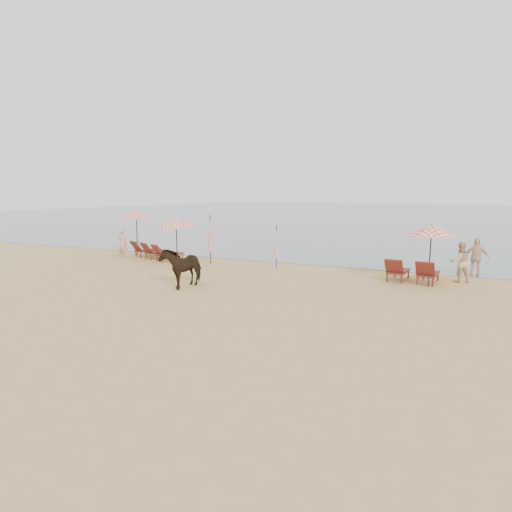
{
  "coord_description": "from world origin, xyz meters",
  "views": [
    {
      "loc": [
        7.44,
        -10.52,
        3.62
      ],
      "look_at": [
        0.0,
        5.0,
        1.1
      ],
      "focal_mm": 30.0,
      "sensor_mm": 36.0,
      "label": 1
    }
  ],
  "objects_px": {
    "umbrella_closed_left": "(210,234)",
    "beachgoer_right_a": "(460,262)",
    "beachgoer_right_b": "(476,258)",
    "lounger_cluster_left": "(155,251)",
    "lounger_cluster_right": "(412,271)",
    "cow": "(182,267)",
    "beachgoer_left": "(123,244)",
    "umbrella_open_left_b": "(176,222)",
    "umbrella_open_left_a": "(136,215)",
    "umbrella_closed_right": "(276,242)",
    "umbrella_open_right": "(431,230)"
  },
  "relations": [
    {
      "from": "umbrella_closed_left",
      "to": "beachgoer_right_a",
      "type": "relative_size",
      "value": 1.52
    },
    {
      "from": "umbrella_closed_left",
      "to": "beachgoer_right_b",
      "type": "relative_size",
      "value": 1.48
    },
    {
      "from": "lounger_cluster_left",
      "to": "beachgoer_right_a",
      "type": "distance_m",
      "value": 15.42
    },
    {
      "from": "lounger_cluster_right",
      "to": "umbrella_closed_left",
      "type": "bearing_deg",
      "value": -178.32
    },
    {
      "from": "cow",
      "to": "beachgoer_right_b",
      "type": "bearing_deg",
      "value": 37.07
    },
    {
      "from": "cow",
      "to": "beachgoer_right_b",
      "type": "height_order",
      "value": "beachgoer_right_b"
    },
    {
      "from": "umbrella_closed_left",
      "to": "beachgoer_left",
      "type": "relative_size",
      "value": 1.55
    },
    {
      "from": "beachgoer_left",
      "to": "lounger_cluster_right",
      "type": "bearing_deg",
      "value": -178.02
    },
    {
      "from": "umbrella_open_left_b",
      "to": "beachgoer_left",
      "type": "distance_m",
      "value": 4.36
    },
    {
      "from": "umbrella_open_left_b",
      "to": "beachgoer_right_a",
      "type": "height_order",
      "value": "umbrella_open_left_b"
    },
    {
      "from": "lounger_cluster_left",
      "to": "umbrella_open_left_b",
      "type": "distance_m",
      "value": 3.01
    },
    {
      "from": "umbrella_closed_left",
      "to": "cow",
      "type": "xyz_separation_m",
      "value": [
        1.98,
        -5.32,
        -0.77
      ]
    },
    {
      "from": "cow",
      "to": "beachgoer_right_a",
      "type": "distance_m",
      "value": 11.31
    },
    {
      "from": "cow",
      "to": "lounger_cluster_left",
      "type": "bearing_deg",
      "value": 139.2
    },
    {
      "from": "umbrella_open_left_a",
      "to": "beachgoer_right_a",
      "type": "height_order",
      "value": "umbrella_open_left_a"
    },
    {
      "from": "lounger_cluster_right",
      "to": "umbrella_open_left_a",
      "type": "height_order",
      "value": "umbrella_open_left_a"
    },
    {
      "from": "umbrella_open_left_b",
      "to": "umbrella_closed_right",
      "type": "bearing_deg",
      "value": 10.52
    },
    {
      "from": "lounger_cluster_right",
      "to": "beachgoer_left",
      "type": "bearing_deg",
      "value": -175.2
    },
    {
      "from": "umbrella_open_right",
      "to": "beachgoer_right_a",
      "type": "height_order",
      "value": "umbrella_open_right"
    },
    {
      "from": "cow",
      "to": "lounger_cluster_right",
      "type": "bearing_deg",
      "value": 32.95
    },
    {
      "from": "lounger_cluster_right",
      "to": "umbrella_closed_left",
      "type": "xyz_separation_m",
      "value": [
        -10.02,
        0.62,
        1.09
      ]
    },
    {
      "from": "umbrella_open_left_b",
      "to": "beachgoer_right_a",
      "type": "relative_size",
      "value": 1.51
    },
    {
      "from": "cow",
      "to": "beachgoer_left",
      "type": "relative_size",
      "value": 1.14
    },
    {
      "from": "umbrella_closed_right",
      "to": "cow",
      "type": "height_order",
      "value": "umbrella_closed_right"
    },
    {
      "from": "umbrella_open_left_a",
      "to": "umbrella_closed_left",
      "type": "distance_m",
      "value": 5.62
    },
    {
      "from": "umbrella_closed_left",
      "to": "cow",
      "type": "relative_size",
      "value": 1.35
    },
    {
      "from": "umbrella_open_right",
      "to": "cow",
      "type": "relative_size",
      "value": 1.31
    },
    {
      "from": "lounger_cluster_right",
      "to": "lounger_cluster_left",
      "type": "bearing_deg",
      "value": -177.33
    },
    {
      "from": "lounger_cluster_left",
      "to": "lounger_cluster_right",
      "type": "bearing_deg",
      "value": 17.45
    },
    {
      "from": "lounger_cluster_left",
      "to": "umbrella_open_left_a",
      "type": "height_order",
      "value": "umbrella_open_left_a"
    },
    {
      "from": "umbrella_open_left_b",
      "to": "beachgoer_right_b",
      "type": "bearing_deg",
      "value": 10.99
    },
    {
      "from": "umbrella_open_right",
      "to": "beachgoer_right_a",
      "type": "relative_size",
      "value": 1.47
    },
    {
      "from": "umbrella_closed_right",
      "to": "cow",
      "type": "xyz_separation_m",
      "value": [
        -1.75,
        -5.32,
        -0.52
      ]
    },
    {
      "from": "lounger_cluster_right",
      "to": "umbrella_closed_right",
      "type": "xyz_separation_m",
      "value": [
        -6.29,
        0.61,
        0.84
      ]
    },
    {
      "from": "lounger_cluster_left",
      "to": "beachgoer_right_b",
      "type": "xyz_separation_m",
      "value": [
        16.04,
        1.85,
        0.41
      ]
    },
    {
      "from": "umbrella_open_left_a",
      "to": "beachgoer_right_a",
      "type": "distance_m",
      "value": 17.36
    },
    {
      "from": "umbrella_open_left_b",
      "to": "cow",
      "type": "distance_m",
      "value": 5.64
    },
    {
      "from": "umbrella_open_left_b",
      "to": "beachgoer_right_b",
      "type": "distance_m",
      "value": 14.16
    },
    {
      "from": "beachgoer_left",
      "to": "umbrella_open_right",
      "type": "bearing_deg",
      "value": -179.85
    },
    {
      "from": "umbrella_open_right",
      "to": "beachgoer_right_a",
      "type": "distance_m",
      "value": 2.29
    },
    {
      "from": "cow",
      "to": "beachgoer_right_a",
      "type": "relative_size",
      "value": 1.12
    },
    {
      "from": "cow",
      "to": "beachgoer_left",
      "type": "bearing_deg",
      "value": 149.84
    },
    {
      "from": "umbrella_open_left_a",
      "to": "beachgoer_left",
      "type": "bearing_deg",
      "value": -85.83
    },
    {
      "from": "lounger_cluster_right",
      "to": "umbrella_closed_right",
      "type": "height_order",
      "value": "umbrella_closed_right"
    },
    {
      "from": "umbrella_open_left_a",
      "to": "umbrella_closed_left",
      "type": "xyz_separation_m",
      "value": [
        5.51,
        -0.72,
        -0.82
      ]
    },
    {
      "from": "umbrella_closed_left",
      "to": "lounger_cluster_left",
      "type": "bearing_deg",
      "value": -179.82
    },
    {
      "from": "umbrella_open_left_b",
      "to": "beachgoer_left",
      "type": "bearing_deg",
      "value": 172.08
    },
    {
      "from": "umbrella_closed_right",
      "to": "beachgoer_left",
      "type": "bearing_deg",
      "value": -176.89
    },
    {
      "from": "beachgoer_right_a",
      "to": "lounger_cluster_right",
      "type": "bearing_deg",
      "value": 3.48
    },
    {
      "from": "umbrella_closed_left",
      "to": "umbrella_closed_right",
      "type": "height_order",
      "value": "umbrella_closed_left"
    }
  ]
}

